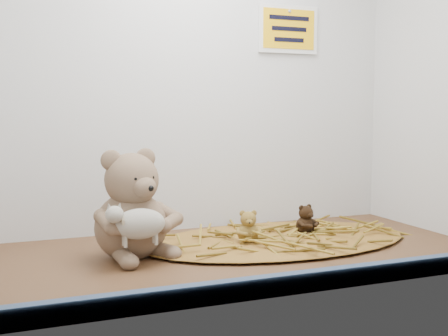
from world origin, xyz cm
name	(u,v)px	position (x,y,z in cm)	size (l,w,h in cm)	color
alcove_shell	(214,54)	(0.00, 9.00, 45.00)	(120.40, 60.20, 90.40)	#493019
front_rail	(289,283)	(0.00, -28.80, 1.80)	(119.28, 2.20, 3.60)	#384D6C
straw_bed	(278,239)	(15.93, 7.08, 0.66)	(68.34, 39.68, 1.32)	brown
main_teddy	(131,203)	(-20.61, 5.84, 11.92)	(19.23, 20.30, 23.85)	#80664F
toy_lamb	(140,224)	(-20.61, -2.71, 9.02)	(13.75, 8.39, 8.89)	beige
mini_teddy_tan	(248,225)	(7.25, 5.41, 5.17)	(6.20, 6.54, 7.69)	olive
mini_teddy_brown	(305,218)	(24.60, 8.74, 5.04)	(6.00, 6.33, 7.44)	black
wall_sign	(288,29)	(30.00, 29.40, 55.00)	(16.00, 1.20, 11.00)	#E2A20B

